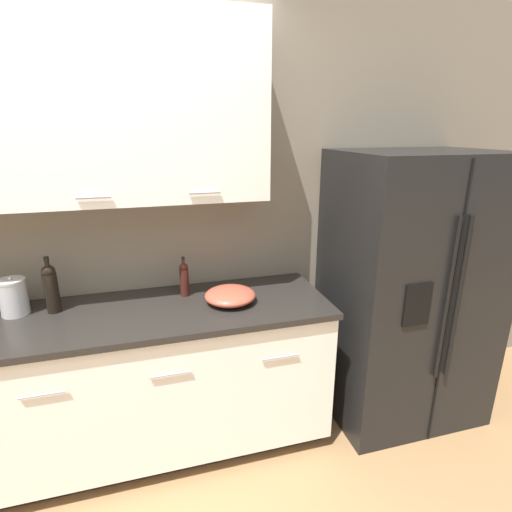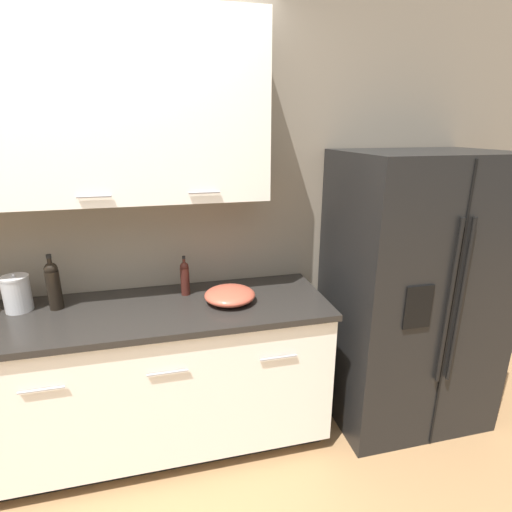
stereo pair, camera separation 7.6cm
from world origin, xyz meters
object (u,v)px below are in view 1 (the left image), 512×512
Objects in this scene: wine_bottle at (51,287)px; mixing_bowl at (230,295)px; oil_bottle at (184,278)px; steel_canister at (13,297)px; refrigerator at (408,290)px.

mixing_bowl is (0.92, -0.14, -0.10)m from wine_bottle.
steel_canister is (-0.88, -0.00, -0.01)m from oil_bottle.
steel_canister is (-0.19, 0.02, -0.04)m from wine_bottle.
refrigerator is 1.15m from mixing_bowl.
wine_bottle reaches higher than oil_bottle.
refrigerator is at bearing -4.44° from wine_bottle.
refrigerator reaches higher than oil_bottle.
oil_bottle is at bearing 0.30° from steel_canister.
refrigerator is at bearing -1.07° from mixing_bowl.
steel_canister reaches higher than mixing_bowl.
wine_bottle is 1.47× the size of steel_canister.
steel_canister is at bearing 173.21° from wine_bottle.
wine_bottle is at bearing -6.79° from steel_canister.
oil_bottle is (-1.38, 0.19, 0.15)m from refrigerator.
oil_bottle is (0.69, 0.03, -0.03)m from wine_bottle.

